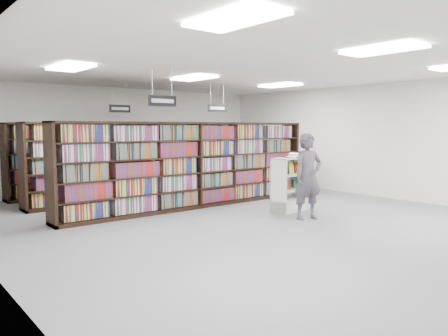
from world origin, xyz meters
TOP-DOWN VIEW (x-y plane):
  - floor at (0.00, 0.00)m, footprint 12.00×12.00m
  - ceiling at (0.00, 0.00)m, footprint 10.00×12.00m
  - wall_back at (0.00, 6.00)m, footprint 10.00×0.10m
  - wall_right at (5.00, 0.00)m, footprint 0.10×12.00m
  - bookshelf_row_near at (0.00, 2.00)m, footprint 7.00×0.60m
  - bookshelf_row_mid at (0.00, 4.00)m, footprint 7.00×0.60m
  - bookshelf_row_far at (0.00, 5.70)m, footprint 7.00×0.60m
  - aisle_sign_left at (-1.50, 1.00)m, footprint 0.65×0.02m
  - aisle_sign_right at (1.50, 3.00)m, footprint 0.65×0.02m
  - aisle_sign_center at (-0.50, 5.00)m, footprint 0.65×0.02m
  - troffer_front_left at (-3.00, -3.00)m, footprint 0.60×1.20m
  - troffer_front_center at (0.00, -3.00)m, footprint 0.60×1.20m
  - troffer_back_left at (-3.00, 2.00)m, footprint 0.60×1.20m
  - troffer_back_center at (0.00, 2.00)m, footprint 0.60×1.20m
  - troffer_back_right at (3.00, 2.00)m, footprint 0.60×1.20m
  - endcap_display at (1.43, 0.20)m, footprint 0.95×0.55m
  - open_book at (1.57, 0.13)m, footprint 0.63×0.41m
  - shopper at (1.05, -0.70)m, footprint 0.76×0.60m

SIDE VIEW (x-z plane):
  - floor at x=0.00m, z-range 0.00..0.00m
  - endcap_display at x=1.43m, z-range -0.19..1.08m
  - shopper at x=1.05m, z-range 0.00..1.85m
  - bookshelf_row_near at x=0.00m, z-range 0.00..2.10m
  - bookshelf_row_mid at x=0.00m, z-range 0.00..2.10m
  - bookshelf_row_far at x=0.00m, z-range 0.00..2.10m
  - open_book at x=1.57m, z-range 1.24..1.36m
  - wall_back at x=0.00m, z-range 0.00..3.20m
  - wall_right at x=5.00m, z-range 0.00..3.20m
  - aisle_sign_left at x=-1.50m, z-range 2.13..2.93m
  - aisle_sign_right at x=1.50m, z-range 2.13..2.93m
  - aisle_sign_center at x=-0.50m, z-range 2.13..2.93m
  - troffer_front_left at x=-3.00m, z-range 3.14..3.18m
  - troffer_front_center at x=0.00m, z-range 3.14..3.18m
  - troffer_back_left at x=-3.00m, z-range 3.14..3.18m
  - troffer_back_center at x=0.00m, z-range 3.14..3.18m
  - troffer_back_right at x=3.00m, z-range 3.14..3.18m
  - ceiling at x=0.00m, z-range 3.15..3.25m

